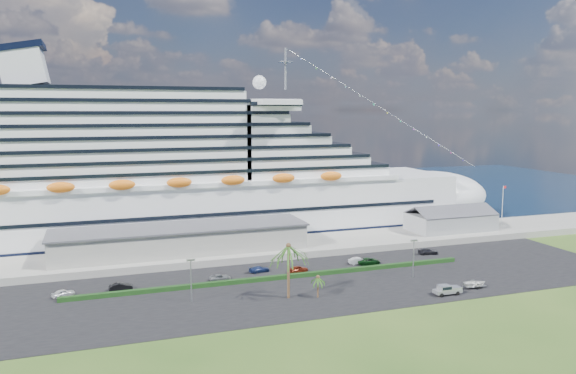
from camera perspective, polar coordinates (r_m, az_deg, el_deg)
name	(u,v)px	position (r m, az deg, el deg)	size (l,w,h in m)	color
ground	(344,299)	(110.24, 5.76, -11.29)	(420.00, 420.00, 0.00)	#2C4D19
asphalt_lot	(322,283)	(119.77, 3.51, -9.67)	(140.00, 38.00, 0.12)	black
wharf	(279,247)	(145.72, -0.91, -6.13)	(240.00, 20.00, 1.80)	gray
water	(210,199)	(231.46, -7.91, -1.21)	(420.00, 160.00, 0.02)	#0B2032
cruise_ship	(180,179)	(161.11, -10.92, 0.79)	(191.00, 38.00, 54.00)	silver
terminal_building	(181,239)	(139.19, -10.77, -5.20)	(61.00, 15.00, 6.30)	gray
port_shed	(451,221)	(168.26, 16.19, -3.33)	(24.00, 12.31, 7.37)	gray
flagpole	(503,204)	(178.55, 20.97, -1.65)	(1.08, 0.16, 12.00)	silver
hedge	(279,277)	(121.42, -0.94, -9.16)	(88.00, 1.10, 0.90)	black
lamp_post_left	(191,275)	(108.05, -9.83, -8.79)	(1.60, 0.35, 8.27)	gray
lamp_post_right	(414,254)	(124.66, 12.64, -6.62)	(1.60, 0.35, 8.27)	gray
palm_tall	(288,252)	(107.52, 0.05, -6.62)	(8.82, 8.82, 11.13)	#47301E
palm_short	(318,280)	(109.56, 3.06, -9.37)	(3.53, 3.53, 4.56)	#47301E
parked_car_0	(63,293)	(118.88, -21.87, -9.97)	(1.72, 4.27, 1.46)	silver
parked_car_1	(121,287)	(119.16, -16.65, -9.67)	(1.60, 4.59, 1.51)	black
parked_car_2	(220,278)	(121.51, -6.89, -9.12)	(2.07, 4.49, 1.25)	gray
parked_car_3	(259,269)	(126.66, -2.95, -8.34)	(1.92, 4.71, 1.37)	navy
parked_car_4	(298,269)	(126.28, 1.03, -8.33)	(1.86, 4.62, 1.57)	maroon
parked_car_5	(359,261)	(133.82, 7.19, -7.46)	(1.65, 4.72, 1.56)	#B9BBC1
parked_car_6	(369,261)	(134.06, 8.20, -7.45)	(2.58, 5.59, 1.55)	black
parked_car_7	(428,251)	(145.89, 14.04, -6.37)	(2.05, 5.05, 1.47)	black
pickup_truck	(447,289)	(115.87, 15.84, -9.97)	(5.66, 2.26, 1.98)	black
boat_trailer	(475,283)	(121.59, 18.47, -9.25)	(5.59, 3.75, 1.59)	gray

